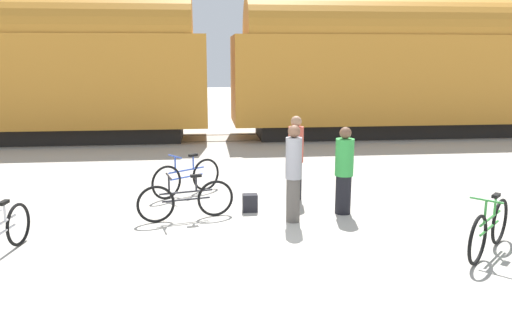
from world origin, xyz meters
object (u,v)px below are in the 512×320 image
bicycle_green (489,229)px  person_in_grey (293,173)px  backpack (250,203)px  person_in_red (296,158)px  bicycle_blue (187,177)px  bicycle_silver (0,235)px  freight_train (220,65)px  bicycle_black (186,200)px  person_in_green (344,171)px

bicycle_green → person_in_grey: (-2.66, 1.78, 0.51)m
backpack → person_in_red: bearing=36.1°
bicycle_blue → bicycle_silver: bicycle_blue is taller
freight_train → bicycle_silver: 11.39m
bicycle_black → person_in_green: bearing=1.0°
bicycle_green → bicycle_blue: 5.95m
person_in_red → person_in_grey: 1.43m
bicycle_green → person_in_red: person_in_red is taller
person_in_red → person_in_grey: size_ratio=0.99×
bicycle_black → bicycle_green: size_ratio=1.29×
person_in_red → backpack: size_ratio=5.12×
bicycle_blue → person_in_grey: 2.83m
bicycle_silver → backpack: bearing=25.6°
bicycle_black → bicycle_blue: bicycle_blue is taller
person_in_red → person_in_green: 1.26m
bicycle_silver → bicycle_blue: bearing=50.4°
freight_train → bicycle_silver: freight_train is taller
bicycle_black → person_in_red: bearing=25.9°
bicycle_black → bicycle_green: bearing=-24.7°
bicycle_silver → bicycle_black: bearing=29.6°
bicycle_black → person_in_green: size_ratio=1.05×
bicycle_black → person_in_red: 2.51m
bicycle_silver → person_in_green: person_in_green is taller
bicycle_silver → person_in_grey: (4.57, 1.19, 0.54)m
freight_train → bicycle_black: (-0.95, -9.06, -2.24)m
bicycle_black → person_in_green: person_in_green is taller
bicycle_green → person_in_red: bearing=126.7°
bicycle_blue → person_in_green: size_ratio=0.86×
person_in_green → bicycle_green: bearing=-103.5°
bicycle_blue → person_in_green: 3.41m
bicycle_green → bicycle_silver: size_ratio=0.79×
freight_train → person_in_grey: bearing=-84.2°
backpack → person_in_grey: bearing=-42.8°
bicycle_black → person_in_grey: person_in_grey is taller
freight_train → person_in_red: bearing=-81.0°
freight_train → person_in_red: size_ratio=27.91×
bicycle_green → backpack: bicycle_green is taller
backpack → freight_train: bearing=91.6°
bicycle_green → person_in_green: bearing=127.3°
person_in_red → backpack: 1.44m
bicycle_blue → backpack: 1.82m
bicycle_black → bicycle_green: 5.03m
freight_train → bicycle_blue: size_ratio=34.21×
bicycle_black → person_in_grey: bearing=-9.6°
person_in_green → backpack: (-1.74, 0.29, -0.66)m
bicycle_black → bicycle_blue: bearing=91.3°
bicycle_black → bicycle_green: (4.57, -2.10, 0.03)m
bicycle_green → backpack: (-3.37, 2.44, -0.22)m
person_in_red → person_in_green: person_in_red is taller
freight_train → backpack: bearing=-88.4°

